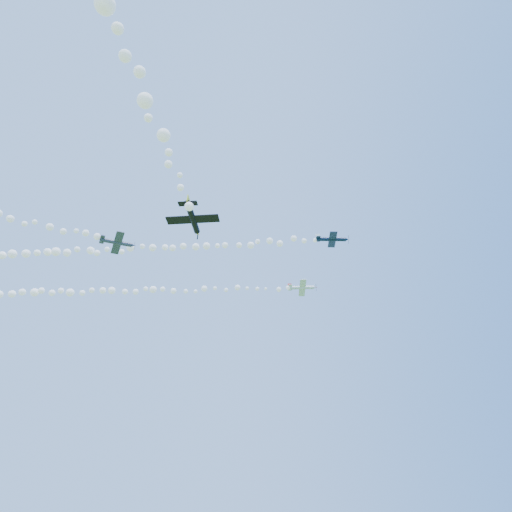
{
  "coord_description": "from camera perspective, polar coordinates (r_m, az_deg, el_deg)",
  "views": [
    {
      "loc": [
        -5.62,
        -75.55,
        2.0
      ],
      "look_at": [
        2.98,
        -7.78,
        46.63
      ],
      "focal_mm": 30.0,
      "sensor_mm": 36.0,
      "label": 1
    }
  ],
  "objects": [
    {
      "name": "plane_white",
      "position": [
        106.1,
        6.19,
        -4.2
      ],
      "size": [
        7.2,
        7.63,
        2.15
      ],
      "rotation": [
        -0.07,
        -0.01,
        -0.15
      ],
      "color": "white"
    },
    {
      "name": "plane_navy",
      "position": [
        81.13,
        10.13,
        2.21
      ],
      "size": [
        6.36,
        6.64,
        2.33
      ],
      "rotation": [
        0.16,
        0.07,
        -0.2
      ],
      "color": "#0C1938"
    },
    {
      "name": "smoke_trail_white",
      "position": [
        111.35,
        -17.23,
        -4.47
      ],
      "size": [
        83.34,
        15.08,
        3.03
      ],
      "primitive_type": null,
      "color": "white"
    },
    {
      "name": "plane_grey",
      "position": [
        79.92,
        -18.0,
        1.72
      ],
      "size": [
        6.34,
        6.71,
        1.7
      ],
      "rotation": [
        -0.08,
        -0.06,
        0.3
      ],
      "color": "#363A4F"
    },
    {
      "name": "smoke_trail_navy",
      "position": [
        86.48,
        -17.72,
        0.82
      ],
      "size": [
        76.07,
        17.62,
        2.54
      ],
      "primitive_type": null,
      "color": "white"
    },
    {
      "name": "plane_black",
      "position": [
        54.14,
        -8.44,
        4.96
      ],
      "size": [
        6.81,
        6.42,
        2.41
      ],
      "rotation": [
        0.02,
        0.08,
        1.33
      ],
      "color": "black"
    }
  ]
}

